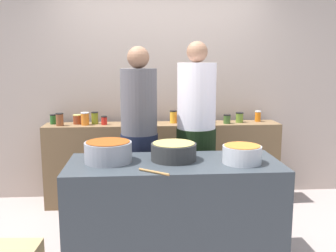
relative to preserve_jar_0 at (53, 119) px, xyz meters
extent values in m
plane|color=gray|center=(1.26, -1.16, -1.01)|extent=(12.00, 12.00, 0.00)
cube|color=#B7A497|center=(1.26, 0.29, 0.49)|extent=(4.80, 0.12, 3.00)
cube|color=brown|center=(1.26, -0.06, -0.53)|extent=(2.70, 0.36, 0.95)
cube|color=#333A40|center=(1.26, -1.46, -0.57)|extent=(1.70, 0.70, 0.87)
cylinder|color=#255F23|center=(0.00, 0.00, -0.01)|extent=(0.07, 0.07, 0.10)
cylinder|color=black|center=(0.00, 0.00, 0.05)|extent=(0.07, 0.07, 0.01)
cylinder|color=brown|center=(0.10, -0.12, 0.01)|extent=(0.08, 0.08, 0.13)
cylinder|color=black|center=(0.10, -0.12, 0.08)|extent=(0.09, 0.09, 0.01)
cylinder|color=brown|center=(0.27, -0.02, -0.01)|extent=(0.09, 0.09, 0.10)
cylinder|color=#D6C666|center=(0.27, -0.02, 0.05)|extent=(0.09, 0.09, 0.01)
cylinder|color=orange|center=(0.38, -0.10, 0.01)|extent=(0.09, 0.09, 0.13)
cylinder|color=silver|center=(0.38, -0.10, 0.08)|extent=(0.09, 0.09, 0.01)
cylinder|color=olive|center=(0.48, -0.03, 0.01)|extent=(0.08, 0.08, 0.13)
cylinder|color=black|center=(0.48, -0.03, 0.08)|extent=(0.08, 0.08, 0.01)
cylinder|color=red|center=(0.59, -0.09, -0.01)|extent=(0.07, 0.07, 0.09)
cylinder|color=black|center=(0.59, -0.09, 0.04)|extent=(0.07, 0.07, 0.01)
cylinder|color=#451652|center=(0.86, -0.07, 0.00)|extent=(0.07, 0.07, 0.10)
cylinder|color=#D6C666|center=(0.86, -0.07, 0.06)|extent=(0.08, 0.08, 0.01)
cylinder|color=#451F47|center=(1.04, -0.08, 0.00)|extent=(0.08, 0.08, 0.10)
cylinder|color=silver|center=(1.04, -0.08, 0.05)|extent=(0.09, 0.09, 0.02)
cylinder|color=gold|center=(1.38, -0.03, 0.01)|extent=(0.08, 0.08, 0.13)
cylinder|color=black|center=(1.38, -0.03, 0.08)|extent=(0.08, 0.08, 0.01)
cylinder|color=#AE2924|center=(1.48, -0.09, 0.01)|extent=(0.06, 0.06, 0.13)
cylinder|color=#D6C666|center=(1.48, -0.09, 0.08)|extent=(0.07, 0.07, 0.01)
cylinder|color=olive|center=(1.67, -0.02, -0.01)|extent=(0.07, 0.07, 0.09)
cylinder|color=black|center=(1.67, -0.02, 0.04)|extent=(0.07, 0.07, 0.01)
cylinder|color=#4C124D|center=(1.81, -0.04, -0.01)|extent=(0.07, 0.07, 0.09)
cylinder|color=#D6C666|center=(1.81, -0.04, 0.04)|extent=(0.07, 0.07, 0.02)
cylinder|color=#3B5B28|center=(1.99, -0.12, -0.01)|extent=(0.08, 0.08, 0.09)
cylinder|color=black|center=(1.99, -0.12, 0.04)|extent=(0.08, 0.08, 0.01)
cylinder|color=olive|center=(2.16, -0.05, 0.00)|extent=(0.09, 0.09, 0.11)
cylinder|color=black|center=(2.16, -0.05, 0.06)|extent=(0.09, 0.09, 0.01)
cylinder|color=orange|center=(2.39, 0.00, 0.00)|extent=(0.07, 0.07, 0.11)
cylinder|color=silver|center=(2.39, 0.00, 0.06)|extent=(0.07, 0.07, 0.01)
cylinder|color=gray|center=(0.73, -1.41, -0.06)|extent=(0.38, 0.38, 0.16)
cylinder|color=#8B3F15|center=(0.73, -1.41, 0.03)|extent=(0.35, 0.35, 0.00)
cylinder|color=#2D2D2D|center=(1.25, -1.40, -0.07)|extent=(0.37, 0.37, 0.14)
cylinder|color=#A6944F|center=(1.25, -1.40, 0.01)|extent=(0.34, 0.34, 0.00)
cylinder|color=#B7B7BC|center=(1.78, -1.53, -0.07)|extent=(0.31, 0.31, 0.14)
cylinder|color=#BA6A27|center=(1.78, -1.53, 0.01)|extent=(0.28, 0.28, 0.00)
cylinder|color=#9E703D|center=(1.08, -1.75, -0.13)|extent=(0.22, 0.17, 0.02)
cylinder|color=black|center=(0.98, -0.87, -0.51)|extent=(0.35, 0.35, 0.99)
cylinder|color=#555156|center=(0.98, -0.87, 0.29)|extent=(0.34, 0.34, 0.61)
sphere|color=#8C6047|center=(0.98, -0.87, 0.69)|extent=(0.20, 0.20, 0.20)
cylinder|color=black|center=(1.53, -0.79, -0.50)|extent=(0.39, 0.39, 1.02)
cylinder|color=white|center=(1.53, -0.79, 0.33)|extent=(0.37, 0.37, 0.63)
sphere|color=#8C6047|center=(1.53, -0.79, 0.74)|extent=(0.20, 0.20, 0.20)
camera|label=1|loc=(0.98, -4.40, 0.67)|focal=40.87mm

